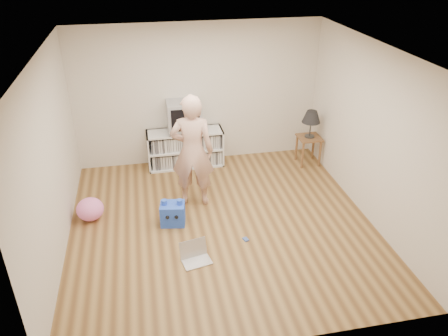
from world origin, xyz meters
The scene contains 13 objects.
ground centered at (0.00, 0.00, 0.00)m, with size 4.50×4.50×0.00m, color brown.
walls centered at (0.00, 0.00, 1.30)m, with size 4.52×4.52×2.60m.
ceiling centered at (0.00, 0.00, 2.60)m, with size 4.50×4.50×0.01m, color white.
media_unit centered at (-0.30, 2.04, 0.35)m, with size 1.40×0.45×0.70m.
dvd_deck centered at (-0.30, 2.02, 0.73)m, with size 0.45×0.35×0.07m, color gray.
crt_tv centered at (-0.30, 2.02, 1.02)m, with size 0.60×0.53×0.50m.
side_table centered at (1.99, 1.65, 0.42)m, with size 0.42×0.42×0.55m.
table_lamp centered at (1.99, 1.65, 0.94)m, with size 0.34×0.34×0.52m.
person centered at (-0.32, 0.70, 0.92)m, with size 0.67×0.44×1.84m, color #D6A792.
laptop centered at (-0.51, -0.73, 0.07)m, with size 0.43×0.37×0.26m.
playing_cards centered at (0.27, -0.45, 0.01)m, with size 0.07×0.09×0.02m, color #3F5AA9.
plush_blue centered at (-0.72, 0.17, 0.18)m, with size 0.40×0.35×0.42m.
plush_pink centered at (-1.95, 0.53, 0.17)m, with size 0.41×0.41×0.35m, color pink.
Camera 1 is at (-1.02, -5.34, 3.90)m, focal length 35.00 mm.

